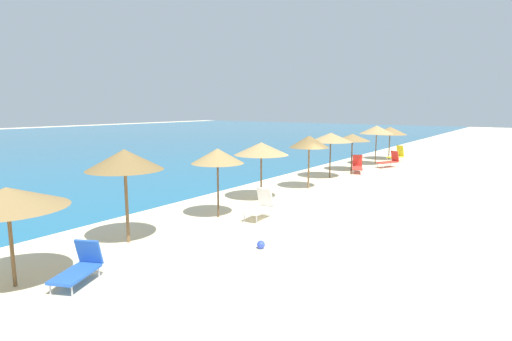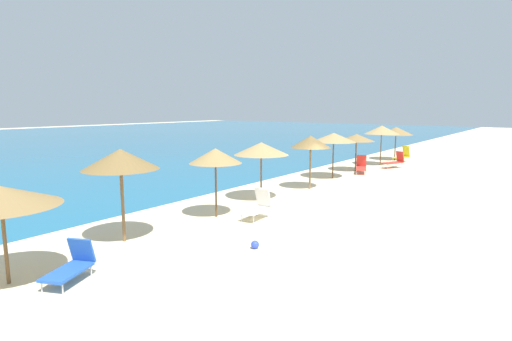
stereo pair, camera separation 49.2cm
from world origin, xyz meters
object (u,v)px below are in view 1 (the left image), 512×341
(beach_umbrella_6, at_px, (331,137))
(lounge_chair_1, at_px, (260,206))
(beach_umbrella_1, at_px, (7,198))
(beach_ball, at_px, (261,245))
(beach_umbrella_8, at_px, (377,130))
(lounge_chair_2, at_px, (80,267))
(beach_umbrella_2, at_px, (125,160))
(beach_umbrella_3, at_px, (218,156))
(lounge_chair_4, at_px, (389,161))
(beach_umbrella_9, at_px, (390,131))
(beach_umbrella_4, at_px, (261,149))
(lounge_chair_0, at_px, (397,155))
(beach_umbrella_7, at_px, (352,137))
(lounge_chair_3, at_px, (357,166))
(beach_umbrella_5, at_px, (309,142))

(beach_umbrella_6, relative_size, lounge_chair_1, 1.98)
(beach_umbrella_1, xyz_separation_m, beach_ball, (5.49, -3.28, -2.02))
(lounge_chair_1, bearing_deg, beach_umbrella_8, -89.53)
(lounge_chair_2, bearing_deg, beach_umbrella_2, -83.91)
(beach_umbrella_3, distance_m, lounge_chair_2, 6.85)
(beach_umbrella_2, bearing_deg, beach_umbrella_1, -172.95)
(beach_umbrella_2, distance_m, lounge_chair_4, 21.01)
(beach_umbrella_2, bearing_deg, lounge_chair_4, -4.51)
(beach_umbrella_3, bearing_deg, beach_umbrella_9, 0.30)
(beach_umbrella_4, height_order, beach_umbrella_8, beach_umbrella_8)
(beach_umbrella_3, height_order, lounge_chair_0, beach_umbrella_3)
(beach_umbrella_7, bearing_deg, beach_umbrella_1, -178.96)
(beach_umbrella_1, bearing_deg, lounge_chair_4, -2.82)
(beach_umbrella_1, distance_m, beach_umbrella_6, 18.08)
(beach_umbrella_4, height_order, beach_umbrella_7, beach_umbrella_4)
(beach_umbrella_8, bearing_deg, beach_umbrella_9, 2.27)
(lounge_chair_3, relative_size, lounge_chair_4, 1.00)
(beach_umbrella_7, xyz_separation_m, lounge_chair_1, (-13.22, -1.76, -1.71))
(beach_umbrella_9, bearing_deg, beach_umbrella_7, 178.35)
(lounge_chair_0, xyz_separation_m, lounge_chair_3, (-7.09, 0.42, -0.06))
(beach_umbrella_3, height_order, lounge_chair_1, beach_umbrella_3)
(beach_umbrella_6, bearing_deg, lounge_chair_1, -169.94)
(beach_umbrella_4, distance_m, beach_ball, 6.95)
(beach_umbrella_1, bearing_deg, beach_umbrella_6, 1.18)
(beach_umbrella_4, distance_m, lounge_chair_3, 10.21)
(beach_umbrella_9, bearing_deg, lounge_chair_3, -177.07)
(lounge_chair_0, xyz_separation_m, lounge_chair_1, (-19.80, -0.74, 0.00))
(beach_umbrella_2, bearing_deg, beach_umbrella_4, -0.01)
(beach_umbrella_2, bearing_deg, beach_umbrella_8, -1.09)
(lounge_chair_2, bearing_deg, beach_ball, -140.62)
(lounge_chair_0, distance_m, lounge_chair_2, 27.03)
(lounge_chair_1, bearing_deg, beach_ball, 120.54)
(beach_umbrella_7, height_order, lounge_chair_2, beach_umbrella_7)
(lounge_chair_1, bearing_deg, lounge_chair_3, -89.12)
(beach_umbrella_2, xyz_separation_m, beach_umbrella_4, (7.35, -0.00, -0.27))
(beach_umbrella_5, bearing_deg, beach_ball, -160.54)
(beach_umbrella_4, bearing_deg, lounge_chair_3, -3.78)
(beach_umbrella_7, bearing_deg, lounge_chair_3, -129.57)
(lounge_chair_3, bearing_deg, lounge_chair_1, 73.09)
(beach_umbrella_4, height_order, beach_umbrella_6, beach_umbrella_6)
(beach_umbrella_9, height_order, lounge_chair_0, beach_umbrella_9)
(beach_umbrella_3, height_order, lounge_chair_2, beach_umbrella_3)
(beach_umbrella_3, xyz_separation_m, lounge_chair_0, (20.56, -0.70, -1.87))
(beach_umbrella_9, distance_m, beach_ball, 23.57)
(lounge_chair_0, relative_size, beach_ball, 6.40)
(beach_umbrella_4, relative_size, lounge_chair_0, 1.66)
(beach_umbrella_1, height_order, beach_umbrella_3, beach_umbrella_3)
(lounge_chair_1, xyz_separation_m, lounge_chair_3, (12.71, 1.16, -0.06))
(beach_ball, bearing_deg, lounge_chair_4, 6.27)
(beach_umbrella_2, bearing_deg, beach_ball, -62.86)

